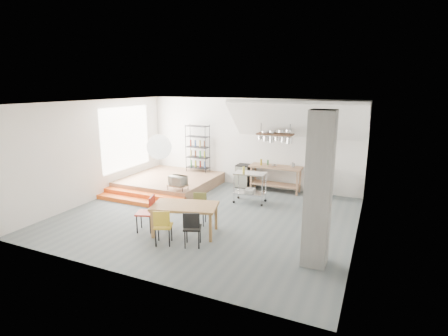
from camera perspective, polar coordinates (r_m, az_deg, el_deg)
The scene contains 26 objects.
floor at distance 10.10m, azimuth -2.87°, elevation -7.83°, with size 8.00×8.00×0.00m, color slate.
wall_back at distance 12.79m, azimuth 4.23°, elevation 4.12°, with size 8.00×0.04×3.20m, color silver.
wall_left at distance 11.98m, azimuth -20.28°, elevation 2.69°, with size 0.04×7.00×3.20m, color silver.
wall_right at distance 8.62m, azimuth 21.42°, elevation -1.33°, with size 0.04×7.00×3.20m, color silver.
ceiling at distance 9.42m, azimuth -3.10°, elevation 10.62°, with size 8.00×7.00×0.02m, color white.
slope_ceiling at distance 11.59m, azimuth 11.72°, elevation 7.66°, with size 4.40×1.80×0.15m, color white.
window_pane at distance 13.03m, azimuth -15.69°, elevation 4.71°, with size 0.02×2.50×2.20m, color white.
platform at distance 12.88m, azimuth -8.74°, elevation -2.32°, with size 3.00×3.00×0.40m, color #926749.
step_lower at distance 11.41m, azimuth -14.05°, elevation -5.34°, with size 3.00×0.35×0.13m, color orange.
step_upper at distance 11.65m, azimuth -13.01°, elevation -4.55°, with size 3.00×0.35×0.27m, color orange.
concrete_column at distance 7.23m, azimuth 15.17°, elevation -3.57°, with size 0.50×0.50×3.20m, color gray.
kitchen_counter at distance 12.33m, azimuth 8.39°, elevation -0.97°, with size 1.80×0.60×0.91m.
stove at distance 12.08m, azimuth 14.76°, elevation -2.28°, with size 0.60×0.60×1.18m.
pot_rack at distance 11.85m, azimuth 8.44°, elevation 5.11°, with size 1.20×0.50×1.43m.
wire_shelving at distance 13.38m, azimuth -4.32°, elevation 3.34°, with size 0.88×0.38×1.80m.
microwave_shelf at distance 11.20m, azimuth -7.54°, elevation -2.83°, with size 0.60×0.40×0.16m.
paper_lantern at distance 8.57m, azimuth -10.55°, elevation 3.40°, with size 0.60×0.60×0.60m, color white.
dining_table at distance 8.78m, azimuth -6.40°, elevation -6.51°, with size 1.78×1.29×0.76m.
chair_mustard at distance 8.29m, azimuth -9.98°, elevation -9.03°, with size 0.52×0.52×0.87m.
chair_black at distance 8.10m, azimuth -5.24°, elevation -9.42°, with size 0.52×0.52×0.87m.
chair_olive at distance 9.45m, azimuth -4.06°, elevation -6.14°, with size 0.47×0.47×0.83m.
chair_red at distance 9.12m, azimuth -12.31°, elevation -6.75°, with size 0.55×0.55×0.94m.
rolling_cart at distance 11.05m, azimuth 4.27°, elevation -2.51°, with size 1.03×0.63×0.98m.
mini_fridge at distance 12.80m, azimuth 3.22°, elevation -1.27°, with size 0.49×0.49×0.84m, color black.
microwave at distance 11.15m, azimuth -7.56°, elevation -2.01°, with size 0.53×0.36×0.29m, color beige.
bowl at distance 12.22m, azimuth 8.21°, elevation 0.40°, with size 0.19×0.19×0.05m, color silver.
Camera 1 is at (4.32, -8.36, 3.65)m, focal length 28.00 mm.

